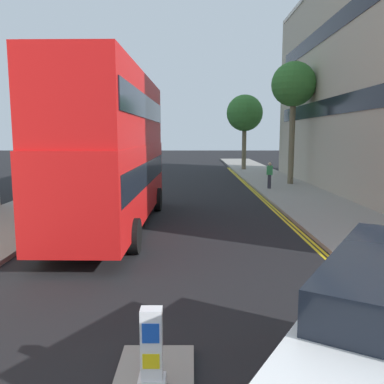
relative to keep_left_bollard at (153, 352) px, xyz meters
name	(u,v)px	position (x,y,z in m)	size (l,w,h in m)	color
sidewalk_right	(337,216)	(6.50, 11.47, -0.54)	(4.00, 80.00, 0.14)	gray
sidewalk_left	(24,216)	(-6.50, 11.47, -0.54)	(4.00, 80.00, 0.14)	gray
kerb_line_outer	(299,229)	(4.40, 9.47, -0.60)	(0.10, 56.00, 0.01)	yellow
kerb_line_inner	(294,229)	(4.24, 9.47, -0.60)	(0.10, 56.00, 0.01)	yellow
keep_left_bollard	(153,352)	(0.00, 0.00, 0.00)	(0.36, 0.28, 1.11)	silver
double_decker_bus_away	(114,146)	(-2.34, 9.80, 2.42)	(2.93, 10.85, 5.64)	red
pedestrian_far	(270,175)	(5.30, 19.76, 0.38)	(0.34, 0.22, 1.62)	#2D2D38
street_tree_near	(294,86)	(7.20, 22.25, 6.00)	(2.91, 2.91, 8.05)	#6B6047
street_tree_mid	(246,114)	(5.52, 33.85, 4.82)	(3.43, 3.43, 7.06)	#6B6047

